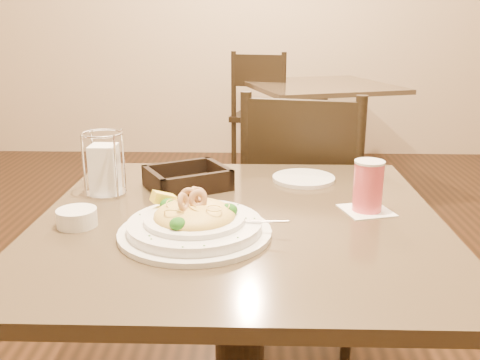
{
  "coord_description": "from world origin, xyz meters",
  "views": [
    {
      "loc": [
        0.03,
        -1.13,
        1.15
      ],
      "look_at": [
        0.0,
        0.02,
        0.8
      ],
      "focal_mm": 40.0,
      "sensor_mm": 36.0,
      "label": 1
    }
  ],
  "objects_px": {
    "drink_glass": "(368,187)",
    "bread_basket": "(188,181)",
    "background_table": "(318,117)",
    "butter_ramekin": "(77,218)",
    "main_table": "(240,306)",
    "napkin_caddy": "(105,168)",
    "pasta_bowl": "(195,222)",
    "side_plate": "(304,178)",
    "dining_chair_far": "(262,111)",
    "dining_chair_near": "(303,211)"
  },
  "relations": [
    {
      "from": "main_table",
      "to": "drink_glass",
      "type": "height_order",
      "value": "drink_glass"
    },
    {
      "from": "side_plate",
      "to": "main_table",
      "type": "bearing_deg",
      "value": -120.48
    },
    {
      "from": "drink_glass",
      "to": "bread_basket",
      "type": "distance_m",
      "value": 0.47
    },
    {
      "from": "dining_chair_near",
      "to": "dining_chair_far",
      "type": "bearing_deg",
      "value": -74.35
    },
    {
      "from": "butter_ramekin",
      "to": "side_plate",
      "type": "bearing_deg",
      "value": 34.26
    },
    {
      "from": "dining_chair_far",
      "to": "side_plate",
      "type": "bearing_deg",
      "value": 106.29
    },
    {
      "from": "pasta_bowl",
      "to": "side_plate",
      "type": "xyz_separation_m",
      "value": [
        0.26,
        0.4,
        -0.02
      ]
    },
    {
      "from": "bread_basket",
      "to": "side_plate",
      "type": "distance_m",
      "value": 0.32
    },
    {
      "from": "main_table",
      "to": "side_plate",
      "type": "height_order",
      "value": "side_plate"
    },
    {
      "from": "dining_chair_near",
      "to": "dining_chair_far",
      "type": "relative_size",
      "value": 1.0
    },
    {
      "from": "dining_chair_far",
      "to": "pasta_bowl",
      "type": "xyz_separation_m",
      "value": [
        -0.17,
        -2.89,
        0.26
      ]
    },
    {
      "from": "background_table",
      "to": "side_plate",
      "type": "height_order",
      "value": "side_plate"
    },
    {
      "from": "background_table",
      "to": "drink_glass",
      "type": "relative_size",
      "value": 8.61
    },
    {
      "from": "main_table",
      "to": "pasta_bowl",
      "type": "distance_m",
      "value": 0.29
    },
    {
      "from": "bread_basket",
      "to": "butter_ramekin",
      "type": "xyz_separation_m",
      "value": [
        -0.2,
        -0.27,
        -0.0
      ]
    },
    {
      "from": "pasta_bowl",
      "to": "dining_chair_near",
      "type": "bearing_deg",
      "value": 68.99
    },
    {
      "from": "bread_basket",
      "to": "butter_ramekin",
      "type": "bearing_deg",
      "value": -126.65
    },
    {
      "from": "main_table",
      "to": "bread_basket",
      "type": "xyz_separation_m",
      "value": [
        -0.14,
        0.21,
        0.25
      ]
    },
    {
      "from": "bread_basket",
      "to": "pasta_bowl",
      "type": "bearing_deg",
      "value": -80.41
    },
    {
      "from": "background_table",
      "to": "pasta_bowl",
      "type": "distance_m",
      "value": 2.71
    },
    {
      "from": "main_table",
      "to": "pasta_bowl",
      "type": "bearing_deg",
      "value": -128.96
    },
    {
      "from": "main_table",
      "to": "drink_glass",
      "type": "relative_size",
      "value": 6.87
    },
    {
      "from": "butter_ramekin",
      "to": "main_table",
      "type": "bearing_deg",
      "value": 10.77
    },
    {
      "from": "pasta_bowl",
      "to": "drink_glass",
      "type": "height_order",
      "value": "drink_glass"
    },
    {
      "from": "bread_basket",
      "to": "main_table",
      "type": "bearing_deg",
      "value": -55.49
    },
    {
      "from": "background_table",
      "to": "pasta_bowl",
      "type": "bearing_deg",
      "value": -101.91
    },
    {
      "from": "dining_chair_far",
      "to": "napkin_caddy",
      "type": "bearing_deg",
      "value": 95.12
    },
    {
      "from": "pasta_bowl",
      "to": "bread_basket",
      "type": "relative_size",
      "value": 1.4
    },
    {
      "from": "napkin_caddy",
      "to": "background_table",
      "type": "bearing_deg",
      "value": 71.16
    },
    {
      "from": "pasta_bowl",
      "to": "bread_basket",
      "type": "xyz_separation_m",
      "value": [
        -0.05,
        0.32,
        -0.01
      ]
    },
    {
      "from": "napkin_caddy",
      "to": "butter_ramekin",
      "type": "bearing_deg",
      "value": -91.05
    },
    {
      "from": "butter_ramekin",
      "to": "bread_basket",
      "type": "bearing_deg",
      "value": 53.35
    },
    {
      "from": "dining_chair_far",
      "to": "bread_basket",
      "type": "xyz_separation_m",
      "value": [
        -0.23,
        -2.57,
        0.25
      ]
    },
    {
      "from": "dining_chair_far",
      "to": "butter_ramekin",
      "type": "height_order",
      "value": "dining_chair_far"
    },
    {
      "from": "side_plate",
      "to": "butter_ramekin",
      "type": "distance_m",
      "value": 0.62
    },
    {
      "from": "side_plate",
      "to": "napkin_caddy",
      "type": "bearing_deg",
      "value": -165.44
    },
    {
      "from": "main_table",
      "to": "butter_ramekin",
      "type": "bearing_deg",
      "value": -169.23
    },
    {
      "from": "main_table",
      "to": "napkin_caddy",
      "type": "distance_m",
      "value": 0.48
    },
    {
      "from": "pasta_bowl",
      "to": "main_table",
      "type": "bearing_deg",
      "value": 51.04
    },
    {
      "from": "side_plate",
      "to": "drink_glass",
      "type": "bearing_deg",
      "value": -62.55
    },
    {
      "from": "main_table",
      "to": "dining_chair_far",
      "type": "distance_m",
      "value": 2.78
    },
    {
      "from": "bread_basket",
      "to": "background_table",
      "type": "bearing_deg",
      "value": 75.25
    },
    {
      "from": "main_table",
      "to": "side_plate",
      "type": "distance_m",
      "value": 0.4
    },
    {
      "from": "dining_chair_far",
      "to": "drink_glass",
      "type": "height_order",
      "value": "dining_chair_far"
    },
    {
      "from": "background_table",
      "to": "napkin_caddy",
      "type": "distance_m",
      "value": 2.53
    },
    {
      "from": "background_table",
      "to": "drink_glass",
      "type": "height_order",
      "value": "drink_glass"
    },
    {
      "from": "main_table",
      "to": "bread_basket",
      "type": "relative_size",
      "value": 3.6
    },
    {
      "from": "pasta_bowl",
      "to": "background_table",
      "type": "bearing_deg",
      "value": 78.09
    },
    {
      "from": "dining_chair_far",
      "to": "napkin_caddy",
      "type": "distance_m",
      "value": 2.68
    },
    {
      "from": "dining_chair_near",
      "to": "pasta_bowl",
      "type": "xyz_separation_m",
      "value": [
        -0.3,
        -0.77,
        0.26
      ]
    }
  ]
}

